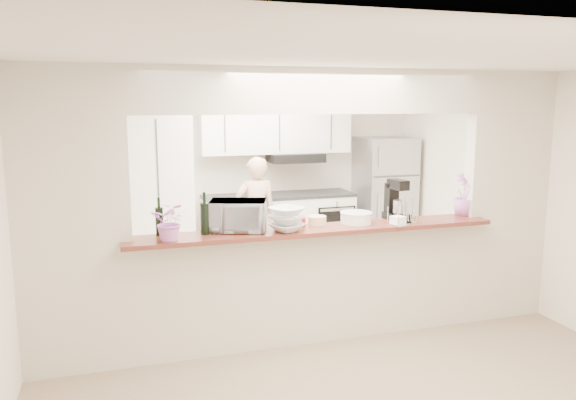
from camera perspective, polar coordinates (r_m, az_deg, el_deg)
name	(u,v)px	position (r m, az deg, el deg)	size (l,w,h in m)	color
floor	(314,340)	(5.44, 2.65, -13.98)	(6.00, 6.00, 0.00)	#9A8668
tile_overlay	(270,288)	(6.82, -1.85, -8.89)	(5.00, 2.90, 0.01)	silver
partition	(315,184)	(5.03, 2.79, 1.66)	(5.00, 0.15, 2.50)	beige
bar_counter	(315,281)	(5.23, 2.72, -8.23)	(3.40, 0.38, 1.09)	beige
kitchen_cabinets	(233,194)	(7.65, -5.59, 0.64)	(3.15, 0.62, 2.25)	white
refrigerator	(384,196)	(8.34, 9.75, 0.45)	(0.75, 0.70, 1.70)	#A4A4A9
flower_left	(171,222)	(4.64, -11.85, -2.16)	(0.29, 0.25, 0.32)	#CC6CA7
wine_bottle_a	(159,221)	(4.85, -12.94, -2.07)	(0.06, 0.06, 0.32)	black
wine_bottle_b	(205,218)	(4.82, -8.46, -1.82)	(0.07, 0.07, 0.37)	black
toaster_oven	(238,216)	(4.93, -5.11, -1.59)	(0.49, 0.33, 0.27)	#AFB0B4
serving_bowls	(287,220)	(4.89, -0.13, -2.00)	(0.28, 0.28, 0.21)	silver
plate_stack_a	(288,221)	(5.03, -0.03, -2.16)	(0.26, 0.26, 0.12)	white
plate_stack_b	(356,218)	(5.27, 6.94, -1.78)	(0.30, 0.30, 0.10)	white
red_bowl	(297,222)	(5.12, 0.87, -2.21)	(0.17, 0.17, 0.08)	maroon
tan_bowl	(317,220)	(5.18, 2.97, -2.07)	(0.17, 0.17, 0.08)	beige
utensil_caddy	(402,213)	(5.27, 11.53, -1.33)	(0.30, 0.23, 0.25)	silver
stand_mixer	(396,202)	(5.46, 10.93, -0.16)	(0.19, 0.28, 0.39)	black
flower_right	(465,195)	(5.84, 17.52, 0.52)	(0.23, 0.23, 0.41)	#A262B6
person	(256,215)	(7.33, -3.27, -1.51)	(0.55, 0.36, 1.50)	#D2A788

